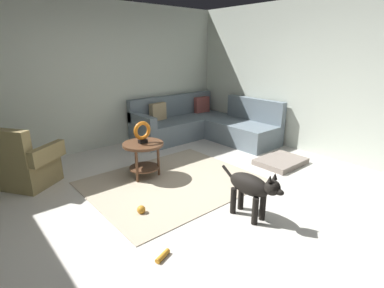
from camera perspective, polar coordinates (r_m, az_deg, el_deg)
The scene contains 12 objects.
ground_plane at distance 3.77m, azimuth 0.76°, elevation -12.30°, with size 6.00×6.00×0.10m, color silver.
wall_back at distance 5.81m, azimuth -19.16°, elevation 12.13°, with size 6.00×0.12×2.70m, color silver.
wall_right at distance 5.67m, azimuth 24.25°, elevation 11.43°, with size 0.12×6.00×2.70m, color silver.
area_rug at distance 4.31m, azimuth -3.93°, elevation -7.40°, with size 2.30×1.90×0.01m, color #BCAD93.
sectional_couch at distance 6.28m, azimuth 2.20°, elevation 3.63°, with size 2.20×2.25×0.88m.
armchair at distance 4.67m, azimuth -29.70°, elevation -3.54°, with size 0.95×1.00×0.88m.
side_table at distance 4.38m, azimuth -9.47°, elevation -1.32°, with size 0.60×0.60×0.54m.
torus_sculpture at distance 4.30m, azimuth -9.67°, elevation 2.38°, with size 0.28×0.08×0.33m.
dog_bed_mat at distance 5.17m, azimuth 16.91°, elevation -3.25°, with size 0.80×0.60×0.09m, color gray.
dog at distance 3.37m, azimuth 11.62°, elevation -8.37°, with size 0.23×0.85×0.63m.
dog_toy_ball at distance 3.58m, azimuth -9.88°, elevation -12.50°, with size 0.10×0.10×0.10m, color orange.
dog_toy_rope at distance 2.92m, azimuth -5.76°, elevation -20.90°, with size 0.05×0.05×0.18m, color orange.
Camera 1 is at (-2.15, -2.44, 1.86)m, focal length 27.33 mm.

